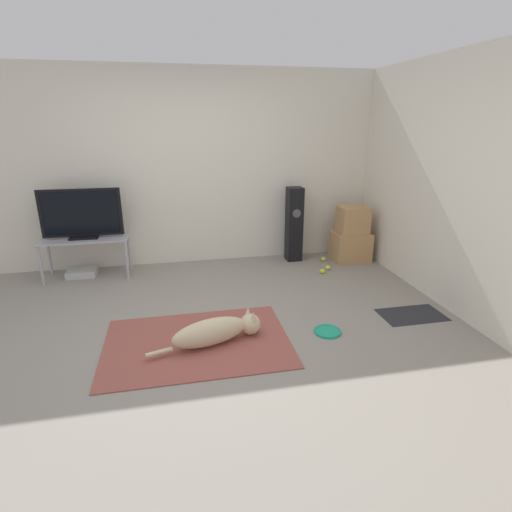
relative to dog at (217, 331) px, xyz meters
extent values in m
plane|color=gray|center=(-0.12, 0.21, -0.13)|extent=(12.00, 12.00, 0.00)
cube|color=silver|center=(-0.12, 2.31, 1.15)|extent=(8.00, 0.06, 2.55)
cube|color=silver|center=(2.48, 0.21, 1.15)|extent=(0.06, 8.00, 2.55)
cube|color=#934C42|center=(-0.18, 0.05, -0.12)|extent=(1.64, 1.15, 0.01)
ellipsoid|color=beige|center=(-0.07, -0.02, 0.00)|extent=(0.72, 0.39, 0.24)
sphere|color=beige|center=(0.32, 0.09, -0.02)|extent=(0.19, 0.19, 0.19)
cone|color=beige|center=(0.31, 0.14, 0.09)|extent=(0.06, 0.06, 0.09)
cone|color=beige|center=(0.33, 0.04, 0.09)|extent=(0.06, 0.06, 0.09)
cylinder|color=beige|center=(-0.51, -0.15, -0.06)|extent=(0.23, 0.10, 0.04)
cylinder|color=#199E7A|center=(1.04, -0.02, -0.12)|extent=(0.25, 0.25, 0.02)
torus|color=#199E7A|center=(1.04, -0.02, -0.11)|extent=(0.25, 0.25, 0.02)
cube|color=tan|center=(2.10, 1.86, 0.07)|extent=(0.50, 0.40, 0.41)
cube|color=tan|center=(2.10, 1.85, 0.46)|extent=(0.40, 0.32, 0.37)
cube|color=black|center=(1.32, 2.05, 0.39)|extent=(0.21, 0.21, 1.03)
cylinder|color=#4C4C51|center=(1.32, 1.95, 0.57)|extent=(0.11, 0.00, 0.11)
cube|color=#A8A8AD|center=(-1.42, 1.96, 0.37)|extent=(1.05, 0.43, 0.02)
cylinder|color=#A8A8AD|center=(-1.92, 1.78, 0.12)|extent=(0.04, 0.04, 0.49)
cylinder|color=#A8A8AD|center=(-0.93, 1.78, 0.12)|extent=(0.04, 0.04, 0.49)
cylinder|color=#A8A8AD|center=(-1.92, 2.15, 0.12)|extent=(0.04, 0.04, 0.49)
cylinder|color=#A8A8AD|center=(-0.93, 2.15, 0.12)|extent=(0.04, 0.04, 0.49)
cube|color=black|center=(-1.42, 1.96, 0.39)|extent=(0.33, 0.20, 0.02)
cube|color=black|center=(-1.42, 1.97, 0.70)|extent=(0.95, 0.04, 0.59)
cube|color=black|center=(-1.42, 1.95, 0.70)|extent=(0.88, 0.01, 0.53)
sphere|color=#C6E033|center=(1.53, 1.44, -0.10)|extent=(0.07, 0.07, 0.07)
sphere|color=#C6E033|center=(1.65, 1.55, -0.10)|extent=(0.07, 0.07, 0.07)
sphere|color=#C6E033|center=(1.72, 1.89, -0.10)|extent=(0.07, 0.07, 0.07)
cube|color=#B7B7BC|center=(-1.52, 2.00, -0.09)|extent=(0.36, 0.28, 0.09)
cube|color=#28282D|center=(2.02, 0.14, -0.13)|extent=(0.65, 0.39, 0.01)
camera|label=1|loc=(-0.30, -3.13, 1.77)|focal=28.00mm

